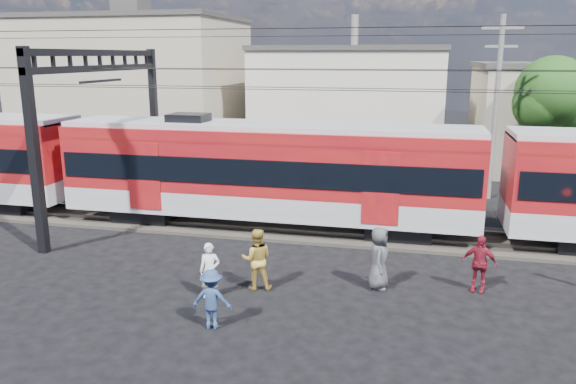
% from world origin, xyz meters
% --- Properties ---
extents(ground, '(120.00, 120.00, 0.00)m').
position_xyz_m(ground, '(0.00, 0.00, 0.00)').
color(ground, black).
rests_on(ground, ground).
extents(track_bed, '(70.00, 3.40, 0.12)m').
position_xyz_m(track_bed, '(0.00, 8.00, 0.06)').
color(track_bed, '#2D2823').
rests_on(track_bed, ground).
extents(rail_near, '(70.00, 0.12, 0.12)m').
position_xyz_m(rail_near, '(0.00, 7.25, 0.18)').
color(rail_near, '#59544C').
rests_on(rail_near, track_bed).
extents(rail_far, '(70.00, 0.12, 0.12)m').
position_xyz_m(rail_far, '(0.00, 8.75, 0.18)').
color(rail_far, '#59544C').
rests_on(rail_far, track_bed).
extents(commuter_train, '(50.30, 3.08, 4.17)m').
position_xyz_m(commuter_train, '(-2.90, 8.00, 2.40)').
color(commuter_train, black).
rests_on(commuter_train, ground).
extents(catenary, '(70.00, 9.30, 7.52)m').
position_xyz_m(catenary, '(-8.65, 8.00, 5.14)').
color(catenary, black).
rests_on(catenary, ground).
extents(building_west, '(14.28, 10.20, 9.30)m').
position_xyz_m(building_west, '(-17.00, 24.00, 4.66)').
color(building_west, gray).
rests_on(building_west, ground).
extents(building_midwest, '(12.24, 12.24, 7.30)m').
position_xyz_m(building_midwest, '(-2.00, 27.00, 3.66)').
color(building_midwest, beige).
rests_on(building_midwest, ground).
extents(utility_pole_mid, '(1.80, 0.24, 8.50)m').
position_xyz_m(utility_pole_mid, '(6.00, 15.00, 4.53)').
color(utility_pole_mid, slate).
rests_on(utility_pole_mid, ground).
extents(tree_near, '(3.82, 3.64, 6.72)m').
position_xyz_m(tree_near, '(9.19, 18.09, 4.66)').
color(tree_near, '#382619').
rests_on(tree_near, ground).
extents(pedestrian_a, '(0.66, 0.52, 1.60)m').
position_xyz_m(pedestrian_a, '(-3.00, 1.27, 0.80)').
color(pedestrian_a, silver).
rests_on(pedestrian_a, ground).
extents(pedestrian_b, '(1.04, 0.89, 1.84)m').
position_xyz_m(pedestrian_b, '(-1.87, 2.14, 0.92)').
color(pedestrian_b, gold).
rests_on(pedestrian_b, ground).
extents(pedestrian_c, '(1.04, 0.64, 1.56)m').
position_xyz_m(pedestrian_c, '(-2.28, -0.48, 0.78)').
color(pedestrian_c, navy).
rests_on(pedestrian_c, ground).
extents(pedestrian_d, '(1.07, 0.64, 1.71)m').
position_xyz_m(pedestrian_d, '(4.45, 3.41, 0.85)').
color(pedestrian_d, maroon).
rests_on(pedestrian_d, ground).
extents(pedestrian_e, '(0.60, 0.92, 1.87)m').
position_xyz_m(pedestrian_e, '(1.61, 2.98, 0.94)').
color(pedestrian_e, '#444448').
rests_on(pedestrian_e, ground).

